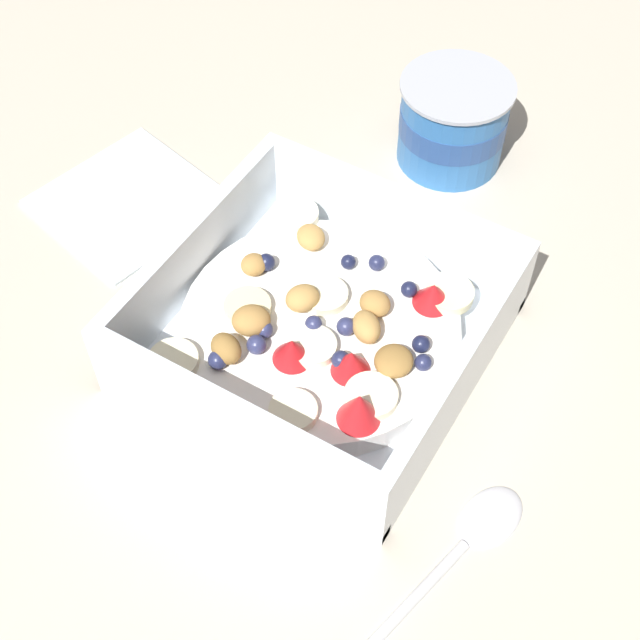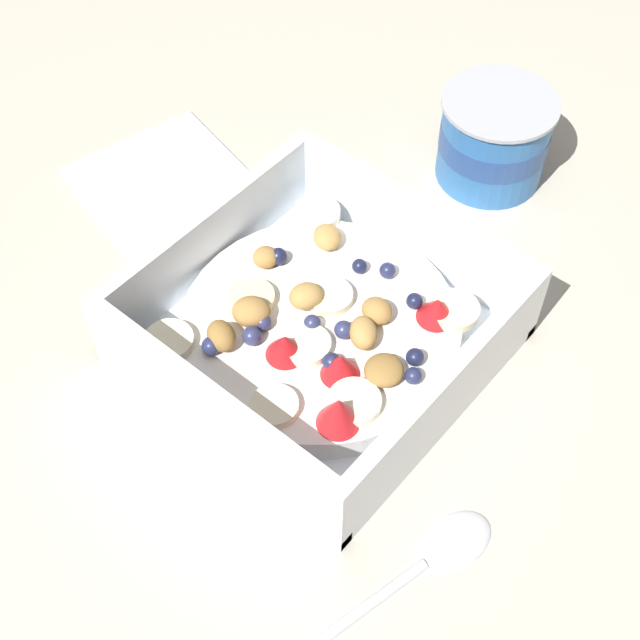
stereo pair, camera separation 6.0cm
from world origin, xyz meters
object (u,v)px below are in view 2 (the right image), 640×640
at_px(yogurt_cup, 494,138).
at_px(spoon, 422,563).
at_px(folded_napkin, 164,180).
at_px(fruit_bowl, 320,329).

bearing_deg(yogurt_cup, spoon, -62.60).
bearing_deg(folded_napkin, yogurt_cup, 42.60).
distance_m(spoon, folded_napkin, 0.36).
bearing_deg(fruit_bowl, yogurt_cup, 92.62).
bearing_deg(fruit_bowl, spoon, -29.20).
relative_size(fruit_bowl, folded_napkin, 1.74).
bearing_deg(fruit_bowl, folded_napkin, 167.57).
bearing_deg(spoon, yogurt_cup, 117.40).
distance_m(spoon, yogurt_cup, 0.34).
bearing_deg(yogurt_cup, folded_napkin, -137.40).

